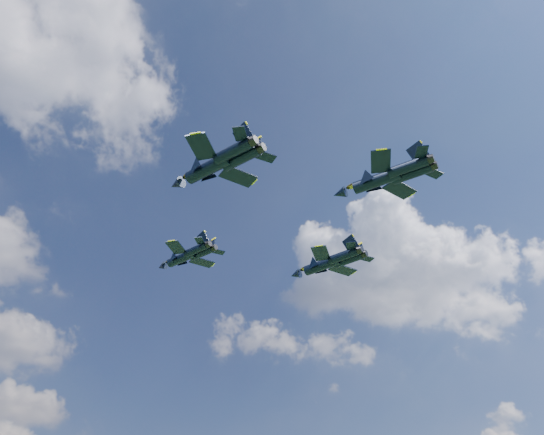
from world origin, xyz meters
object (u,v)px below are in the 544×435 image
Objects in this scene: jet_right at (320,266)px; jet_slot at (373,181)px; jet_lead at (180,258)px; jet_left at (206,169)px.

jet_right is 25.76m from jet_slot.
jet_right reaches higher than jet_lead.
jet_left is 33.29m from jet_right.
jet_lead is at bearing 88.35° from jet_slot.
jet_left is at bearing -126.45° from jet_lead.
jet_slot is at bearing -85.87° from jet_lead.
jet_slot is (12.73, -33.39, 1.15)m from jet_lead.
jet_lead is 23.58m from jet_left.
jet_right is (30.86, 12.45, 0.97)m from jet_left.
jet_left is 1.05× the size of jet_slot.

